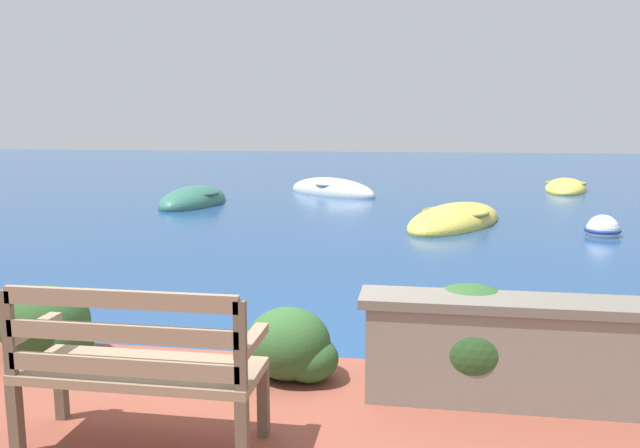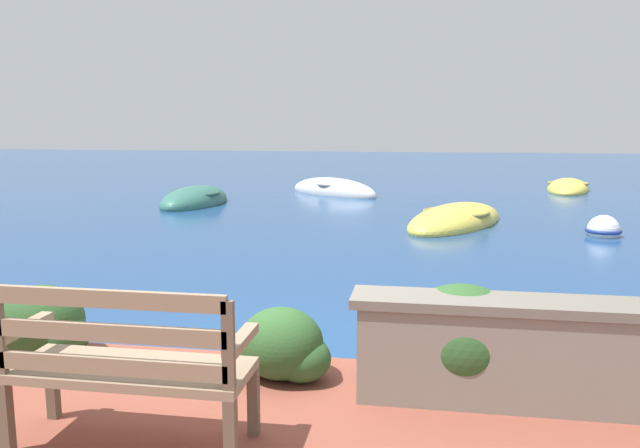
# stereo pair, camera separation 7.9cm
# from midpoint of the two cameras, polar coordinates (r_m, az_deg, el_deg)

# --- Properties ---
(ground_plane) EXTENTS (80.00, 80.00, 0.00)m
(ground_plane) POSITION_cam_midpoint_polar(r_m,az_deg,el_deg) (4.97, -4.75, -14.07)
(ground_plane) COLOR navy
(park_bench) EXTENTS (1.30, 0.48, 0.93)m
(park_bench) POSITION_cam_midpoint_polar(r_m,az_deg,el_deg) (3.52, -16.65, -12.13)
(park_bench) COLOR brown
(park_bench) RESTS_ON patio_terrace
(stone_wall) EXTENTS (2.11, 0.39, 0.67)m
(stone_wall) POSITION_cam_midpoint_polar(r_m,az_deg,el_deg) (4.13, 18.46, -11.04)
(stone_wall) COLOR gray
(stone_wall) RESTS_ON patio_terrace
(hedge_clump_left) EXTENTS (0.79, 0.57, 0.54)m
(hedge_clump_left) POSITION_cam_midpoint_polar(r_m,az_deg,el_deg) (5.19, -23.72, -8.45)
(hedge_clump_left) COLOR #284C23
(hedge_clump_left) RESTS_ON patio_terrace
(hedge_clump_centre) EXTENTS (0.73, 0.53, 0.50)m
(hedge_clump_centre) POSITION_cam_midpoint_polar(r_m,az_deg,el_deg) (4.37, -3.17, -11.22)
(hedge_clump_centre) COLOR #2D5628
(hedge_clump_centre) RESTS_ON patio_terrace
(hedge_clump_right) EXTENTS (1.04, 0.75, 0.71)m
(hedge_clump_right) POSITION_cam_midpoint_polar(r_m,az_deg,el_deg) (4.27, 13.15, -10.64)
(hedge_clump_right) COLOR #2D5628
(hedge_clump_right) RESTS_ON patio_terrace
(rowboat_nearest) EXTENTS (2.59, 3.60, 0.71)m
(rowboat_nearest) POSITION_cam_midpoint_polar(r_m,az_deg,el_deg) (12.51, 12.47, 0.22)
(rowboat_nearest) COLOR #DBC64C
(rowboat_nearest) RESTS_ON ground_plane
(rowboat_mid) EXTENTS (1.46, 2.83, 0.80)m
(rowboat_mid) POSITION_cam_midpoint_polar(r_m,az_deg,el_deg) (15.57, -11.23, 2.01)
(rowboat_mid) COLOR #336B5B
(rowboat_mid) RESTS_ON ground_plane
(rowboat_far) EXTENTS (3.05, 2.60, 0.80)m
(rowboat_far) POSITION_cam_midpoint_polar(r_m,az_deg,el_deg) (17.55, 1.35, 2.96)
(rowboat_far) COLOR silver
(rowboat_far) RESTS_ON ground_plane
(rowboat_outer) EXTENTS (1.86, 3.37, 0.61)m
(rowboat_outer) POSITION_cam_midpoint_polar(r_m,az_deg,el_deg) (19.96, 21.82, 3.02)
(rowboat_outer) COLOR #DBC64C
(rowboat_outer) RESTS_ON ground_plane
(mooring_buoy) EXTENTS (0.61, 0.61, 0.56)m
(mooring_buoy) POSITION_cam_midpoint_polar(r_m,az_deg,el_deg) (12.06, 24.66, -0.56)
(mooring_buoy) COLOR white
(mooring_buoy) RESTS_ON ground_plane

